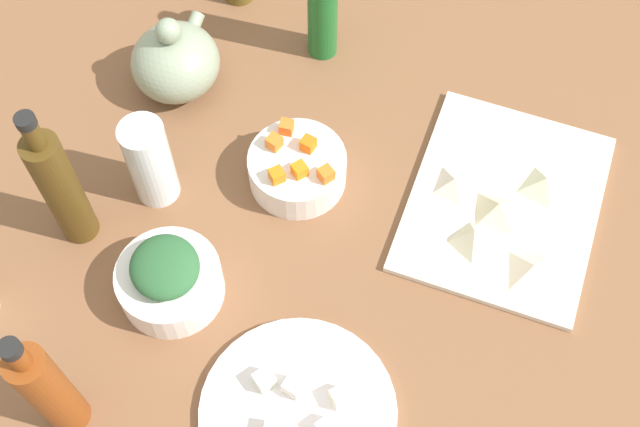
# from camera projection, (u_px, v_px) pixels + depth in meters

# --- Properties ---
(tabletop) EXTENTS (1.90, 1.90, 0.03)m
(tabletop) POSITION_uv_depth(u_px,v_px,m) (320.00, 237.00, 1.12)
(tabletop) COLOR brown
(tabletop) RESTS_ON ground
(cutting_board) EXTENTS (0.32, 0.26, 0.01)m
(cutting_board) POSITION_uv_depth(u_px,v_px,m) (504.00, 202.00, 1.12)
(cutting_board) COLOR silver
(cutting_board) RESTS_ON tabletop
(plate_tofu) EXTENTS (0.24, 0.24, 0.01)m
(plate_tofu) POSITION_uv_depth(u_px,v_px,m) (298.00, 412.00, 0.98)
(plate_tofu) COLOR white
(plate_tofu) RESTS_ON tabletop
(bowl_greens) EXTENTS (0.13, 0.13, 0.05)m
(bowl_greens) POSITION_uv_depth(u_px,v_px,m) (170.00, 283.00, 1.04)
(bowl_greens) COLOR white
(bowl_greens) RESTS_ON tabletop
(bowl_carrots) EXTENTS (0.13, 0.13, 0.05)m
(bowl_carrots) POSITION_uv_depth(u_px,v_px,m) (297.00, 169.00, 1.12)
(bowl_carrots) COLOR white
(bowl_carrots) RESTS_ON tabletop
(teapot) EXTENTS (0.15, 0.13, 0.13)m
(teapot) POSITION_uv_depth(u_px,v_px,m) (176.00, 61.00, 1.18)
(teapot) COLOR gray
(teapot) RESTS_ON tabletop
(bottle_2) EXTENTS (0.05, 0.05, 0.23)m
(bottle_2) POSITION_uv_depth(u_px,v_px,m) (48.00, 390.00, 0.90)
(bottle_2) COLOR brown
(bottle_2) RESTS_ON tabletop
(bottle_3) EXTENTS (0.05, 0.05, 0.25)m
(bottle_3) POSITION_uv_depth(u_px,v_px,m) (60.00, 187.00, 1.02)
(bottle_3) COLOR #4F3713
(bottle_3) RESTS_ON tabletop
(drinking_glass_1) EXTENTS (0.06, 0.06, 0.14)m
(drinking_glass_1) POSITION_uv_depth(u_px,v_px,m) (150.00, 162.00, 1.08)
(drinking_glass_1) COLOR white
(drinking_glass_1) RESTS_ON tabletop
(carrot_cube_0) EXTENTS (0.03, 0.03, 0.02)m
(carrot_cube_0) POSITION_uv_depth(u_px,v_px,m) (277.00, 175.00, 1.08)
(carrot_cube_0) COLOR orange
(carrot_cube_0) RESTS_ON bowl_carrots
(carrot_cube_1) EXTENTS (0.02, 0.02, 0.02)m
(carrot_cube_1) POSITION_uv_depth(u_px,v_px,m) (274.00, 142.00, 1.11)
(carrot_cube_1) COLOR orange
(carrot_cube_1) RESTS_ON bowl_carrots
(carrot_cube_2) EXTENTS (0.02, 0.02, 0.02)m
(carrot_cube_2) POSITION_uv_depth(u_px,v_px,m) (308.00, 144.00, 1.10)
(carrot_cube_2) COLOR orange
(carrot_cube_2) RESTS_ON bowl_carrots
(carrot_cube_3) EXTENTS (0.02, 0.02, 0.02)m
(carrot_cube_3) POSITION_uv_depth(u_px,v_px,m) (300.00, 170.00, 1.08)
(carrot_cube_3) COLOR orange
(carrot_cube_3) RESTS_ON bowl_carrots
(carrot_cube_4) EXTENTS (0.02, 0.02, 0.02)m
(carrot_cube_4) POSITION_uv_depth(u_px,v_px,m) (287.00, 127.00, 1.12)
(carrot_cube_4) COLOR orange
(carrot_cube_4) RESTS_ON bowl_carrots
(carrot_cube_5) EXTENTS (0.02, 0.02, 0.02)m
(carrot_cube_5) POSITION_uv_depth(u_px,v_px,m) (326.00, 174.00, 1.08)
(carrot_cube_5) COLOR orange
(carrot_cube_5) RESTS_ON bowl_carrots
(chopped_greens_mound) EXTENTS (0.12, 0.12, 0.04)m
(chopped_greens_mound) POSITION_uv_depth(u_px,v_px,m) (165.00, 267.00, 1.00)
(chopped_greens_mound) COLOR #2C5F34
(chopped_greens_mound) RESTS_ON bowl_greens
(tofu_cube_1) EXTENTS (0.03, 0.03, 0.02)m
(tofu_cube_1) POSITION_uv_depth(u_px,v_px,m) (341.00, 397.00, 0.97)
(tofu_cube_1) COLOR #ECF4CE
(tofu_cube_1) RESTS_ON plate_tofu
(tofu_cube_3) EXTENTS (0.03, 0.03, 0.02)m
(tofu_cube_3) POSITION_uv_depth(u_px,v_px,m) (294.00, 386.00, 0.98)
(tofu_cube_3) COLOR silver
(tofu_cube_3) RESTS_ON plate_tofu
(tofu_cube_4) EXTENTS (0.03, 0.03, 0.02)m
(tofu_cube_4) POSITION_uv_depth(u_px,v_px,m) (264.00, 380.00, 0.98)
(tofu_cube_4) COLOR white
(tofu_cube_4) RESTS_ON plate_tofu
(dumpling_0) EXTENTS (0.07, 0.07, 0.03)m
(dumpling_0) POSITION_uv_depth(u_px,v_px,m) (498.00, 209.00, 1.10)
(dumpling_0) COLOR beige
(dumpling_0) RESTS_ON cutting_board
(dumpling_1) EXTENTS (0.07, 0.07, 0.03)m
(dumpling_1) POSITION_uv_depth(u_px,v_px,m) (545.00, 183.00, 1.12)
(dumpling_1) COLOR beige
(dumpling_1) RESTS_ON cutting_board
(dumpling_2) EXTENTS (0.07, 0.07, 0.02)m
(dumpling_2) POSITION_uv_depth(u_px,v_px,m) (454.00, 183.00, 1.12)
(dumpling_2) COLOR beige
(dumpling_2) RESTS_ON cutting_board
(dumpling_3) EXTENTS (0.06, 0.06, 0.03)m
(dumpling_3) POSITION_uv_depth(u_px,v_px,m) (473.00, 237.00, 1.07)
(dumpling_3) COLOR beige
(dumpling_3) RESTS_ON cutting_board
(dumpling_4) EXTENTS (0.08, 0.08, 0.02)m
(dumpling_4) POSITION_uv_depth(u_px,v_px,m) (533.00, 269.00, 1.05)
(dumpling_4) COLOR beige
(dumpling_4) RESTS_ON cutting_board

